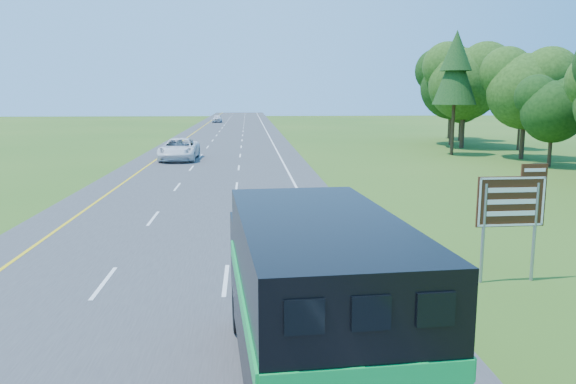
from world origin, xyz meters
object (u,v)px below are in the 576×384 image
exit_sign (512,206)px  white_suv (179,149)px  far_car (217,119)px  horse_truck (311,301)px

exit_sign → white_suv: bearing=110.4°
far_car → white_suv: bearing=-88.1°
horse_truck → white_suv: size_ratio=1.24×
far_car → exit_sign: size_ratio=1.27×
exit_sign → far_car: bearing=95.8°
white_suv → far_car: (-0.31, 68.46, -0.15)m
white_suv → horse_truck: bearing=-79.4°
white_suv → exit_sign: exit_sign is taller
white_suv → exit_sign: (13.87, -33.52, 1.38)m
white_suv → far_car: 68.46m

